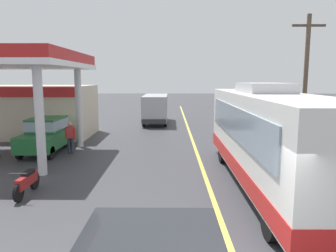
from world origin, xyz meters
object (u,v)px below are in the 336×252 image
Objects in this scene: minibus_opposing_lane at (156,106)px; pedestrian_near_pump at (70,136)px; coach_bus_main at (270,139)px; car_at_pump at (47,133)px; motorcycle_parked_forecourt at (27,182)px.

minibus_opposing_lane is 3.69× the size of pedestrian_near_pump.
pedestrian_near_pump is (-8.69, 5.00, -0.79)m from coach_bus_main.
car_at_pump is (-10.05, 5.39, -0.71)m from coach_bus_main.
minibus_opposing_lane is at bearing 64.83° from car_at_pump.
car_at_pump is at bearing -115.17° from minibus_opposing_lane.
coach_bus_main is 8.46m from motorcycle_parked_forecourt.
coach_bus_main is at bearing -28.21° from car_at_pump.
minibus_opposing_lane is 12.14m from pedestrian_near_pump.
pedestrian_near_pump is (1.36, -0.39, -0.08)m from car_at_pump.
coach_bus_main reaches higher than motorcycle_parked_forecourt.
minibus_opposing_lane reaches higher than motorcycle_parked_forecourt.
car_at_pump is at bearing 163.79° from pedestrian_near_pump.
coach_bus_main reaches higher than minibus_opposing_lane.
coach_bus_main reaches higher than car_at_pump.
motorcycle_parked_forecourt is at bearing -86.27° from pedestrian_near_pump.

